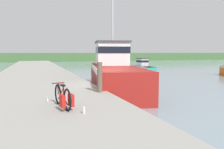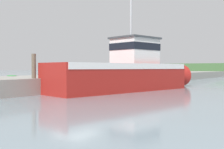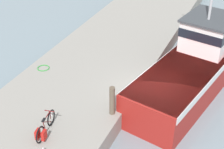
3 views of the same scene
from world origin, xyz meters
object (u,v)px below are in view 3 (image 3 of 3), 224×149
object	(u,v)px
bicycle_touring	(44,128)
water_bottle_by_bike	(51,114)
fishing_boat_main	(200,61)
mooring_post	(112,101)

from	to	relation	value
bicycle_touring	water_bottle_by_bike	size ratio (longest dim) A/B	9.17
bicycle_touring	water_bottle_by_bike	bearing A→B (deg)	101.46
fishing_boat_main	bicycle_touring	distance (m)	9.39
mooring_post	water_bottle_by_bike	world-z (taller)	mooring_post
fishing_boat_main	water_bottle_by_bike	distance (m)	8.64
fishing_boat_main	bicycle_touring	world-z (taller)	fishing_boat_main
bicycle_touring	water_bottle_by_bike	world-z (taller)	bicycle_touring
mooring_post	fishing_boat_main	bearing A→B (deg)	64.30
water_bottle_by_bike	mooring_post	bearing A→B (deg)	27.25
fishing_boat_main	water_bottle_by_bike	size ratio (longest dim) A/B	64.59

